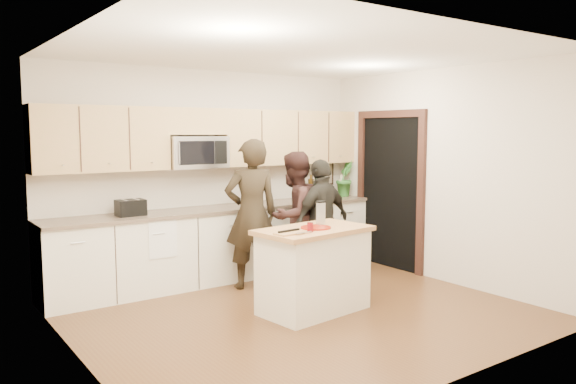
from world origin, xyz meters
TOP-DOWN VIEW (x-y plane):
  - floor at (0.00, 0.00)m, footprint 4.50×4.50m
  - room_shell at (0.00, 0.00)m, footprint 4.52×4.02m
  - back_cabinetry at (0.00, 1.69)m, footprint 4.50×0.66m
  - upper_cabinetry at (0.03, 1.83)m, footprint 4.50×0.33m
  - microwave at (-0.31, 1.80)m, footprint 0.76×0.41m
  - doorway at (2.23, 0.90)m, footprint 0.06×1.25m
  - framed_picture at (1.95, 1.98)m, footprint 0.30×0.03m
  - dish_towel at (-0.95, 1.50)m, footprint 0.34×0.60m
  - island at (0.14, -0.04)m, footprint 1.27×0.83m
  - red_plate at (0.14, -0.07)m, footprint 0.32×0.32m
  - box_grater at (0.28, 0.02)m, footprint 0.09×0.07m
  - drink_glass at (-0.03, -0.20)m, footprint 0.06×0.06m
  - cutting_board at (-0.28, -0.18)m, footprint 0.30×0.19m
  - tongs at (-0.25, -0.13)m, footprint 0.27×0.06m
  - knife at (-0.17, -0.27)m, footprint 0.20×0.05m
  - toaster at (-1.21, 1.67)m, footprint 0.31×0.23m
  - bottle_cluster at (1.72, 1.73)m, footprint 0.65×0.22m
  - orchid at (2.10, 1.72)m, footprint 0.38×0.38m
  - woman_left at (0.09, 1.13)m, footprint 0.76×0.61m
  - woman_center at (0.74, 1.13)m, footprint 0.97×0.86m
  - woman_right at (0.97, 0.84)m, footprint 0.97×0.53m

SIDE VIEW (x-z plane):
  - floor at x=0.00m, z-range 0.00..0.00m
  - island at x=0.14m, z-range 0.00..0.90m
  - back_cabinetry at x=0.00m, z-range 0.00..0.94m
  - woman_right at x=0.97m, z-range 0.00..1.56m
  - dish_towel at x=-0.95m, z-range 0.56..1.04m
  - woman_center at x=0.74m, z-range 0.00..1.66m
  - cutting_board at x=-0.28m, z-range 0.90..0.92m
  - red_plate at x=0.14m, z-range 0.90..0.92m
  - woman_left at x=0.09m, z-range 0.00..1.82m
  - knife at x=-0.17m, z-range 0.92..0.92m
  - tongs at x=-0.25m, z-range 0.92..0.93m
  - drink_glass at x=-0.03m, z-range 0.90..0.99m
  - toaster at x=-1.21m, z-range 0.94..1.13m
  - box_grater at x=0.28m, z-range 0.92..1.17m
  - bottle_cluster at x=1.72m, z-range 0.93..1.28m
  - doorway at x=2.23m, z-range 0.06..2.26m
  - orchid at x=2.10m, z-range 0.94..1.48m
  - framed_picture at x=1.95m, z-range 1.09..1.47m
  - microwave at x=-0.31m, z-range 1.45..1.85m
  - room_shell at x=0.00m, z-range 0.38..3.09m
  - upper_cabinetry at x=0.03m, z-range 1.47..2.22m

